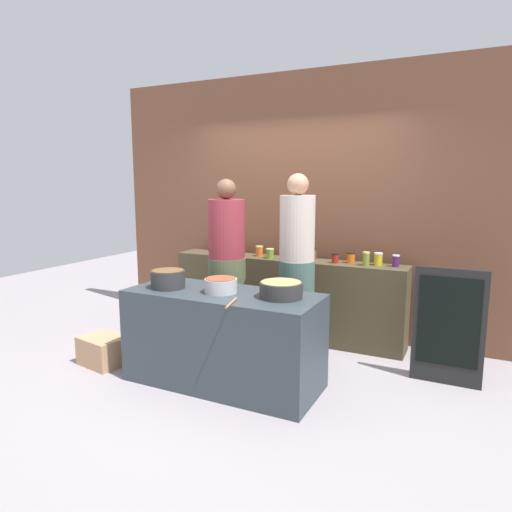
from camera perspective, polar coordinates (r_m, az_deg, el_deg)
ground at (r=4.48m, az=-2.04°, el=-14.04°), size 12.00×12.00×0.00m
storefront_wall at (r=5.44m, az=5.17°, el=6.37°), size 4.80×0.12×3.00m
display_shelf at (r=5.27m, az=3.62°, el=-5.20°), size 2.70×0.36×0.91m
prep_table at (r=4.08m, az=-4.11°, el=-10.17°), size 1.70×0.70×0.83m
preserve_jar_0 at (r=5.67m, az=-5.14°, el=1.14°), size 0.08×0.08×0.13m
preserve_jar_1 at (r=5.58m, az=-3.67°, el=1.11°), size 0.09×0.09×0.14m
preserve_jar_2 at (r=5.32m, az=0.41°, el=0.62°), size 0.09×0.09×0.12m
preserve_jar_3 at (r=5.18m, az=1.75°, el=0.32°), size 0.09×0.09×0.11m
preserve_jar_4 at (r=5.08m, az=5.20°, el=0.09°), size 0.08×0.08×0.11m
preserve_jar_5 at (r=5.11m, az=7.13°, el=0.24°), size 0.08×0.08×0.13m
preserve_jar_6 at (r=4.95m, az=9.81°, el=-0.26°), size 0.08×0.08×0.11m
preserve_jar_7 at (r=4.98m, az=11.73°, el=-0.21°), size 0.09×0.09×0.11m
preserve_jar_8 at (r=4.86m, az=13.52°, el=-0.33°), size 0.07×0.07×0.14m
preserve_jar_9 at (r=4.91m, az=14.97°, el=-0.36°), size 0.09×0.09×0.13m
preserve_jar_10 at (r=4.87m, az=16.99°, el=-0.58°), size 0.07×0.07×0.12m
cooking_pot_left at (r=4.18m, az=-10.90°, el=-2.84°), size 0.31×0.31×0.16m
cooking_pot_center at (r=3.94m, az=-4.39°, el=-3.67°), size 0.28×0.28×0.13m
cooking_pot_right at (r=3.77m, az=3.13°, el=-4.22°), size 0.35×0.35×0.13m
wooden_spoon at (r=3.59m, az=-3.10°, el=-5.84°), size 0.08×0.28×0.02m
cook_with_tongs at (r=4.79m, az=-3.62°, el=-2.30°), size 0.39×0.39×1.80m
cook_in_cap at (r=4.46m, az=5.06°, el=-2.76°), size 0.35×0.35×1.85m
bread_crate at (r=4.81m, az=-18.43°, el=-11.08°), size 0.49×0.41×0.28m
chalkboard_sign at (r=4.36m, az=22.81°, el=-8.09°), size 0.60×0.05×1.04m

